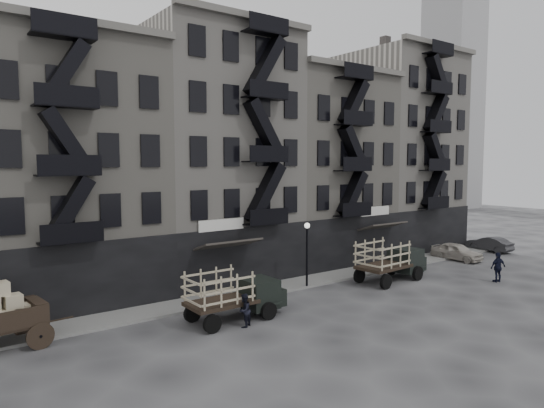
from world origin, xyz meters
TOP-DOWN VIEW (x-y plane):
  - ground at (0.00, 0.00)m, footprint 140.00×140.00m
  - sidewalk at (0.00, 3.75)m, footprint 55.00×2.50m
  - building_midwest at (-10.00, 9.83)m, footprint 10.00×11.35m
  - building_center at (-0.00, 9.82)m, footprint 10.00×11.35m
  - building_mideast at (10.00, 9.83)m, footprint 10.00×11.35m
  - building_east at (20.00, 9.82)m, footprint 10.00×11.35m
  - lamp_post at (3.00, 2.60)m, footprint 0.36×0.36m
  - distant_tower at (60.00, 30.00)m, footprint 8.00×8.00m
  - stake_truck_west at (-4.17, 0.00)m, footprint 5.40×2.29m
  - stake_truck_east at (8.87, 0.60)m, footprint 5.89×2.72m
  - car_east at (18.97, 2.05)m, footprint 1.87×4.28m
  - car_far at (25.00, 2.60)m, footprint 1.63×4.13m
  - pedestrian_mid at (-4.31, -1.18)m, footprint 1.02×0.96m
  - policeman at (14.55, -3.90)m, footprint 1.29×0.82m

SIDE VIEW (x-z plane):
  - ground at x=0.00m, z-range 0.00..0.00m
  - sidewalk at x=0.00m, z-range 0.00..0.15m
  - car_far at x=25.00m, z-range 0.00..1.34m
  - car_east at x=18.97m, z-range 0.00..1.43m
  - pedestrian_mid at x=-4.31m, z-range 0.00..1.68m
  - policeman at x=14.55m, z-range 0.00..2.04m
  - stake_truck_west at x=-4.17m, z-range 0.19..2.89m
  - stake_truck_east at x=8.87m, z-range 0.20..3.09m
  - lamp_post at x=3.00m, z-range 0.64..4.92m
  - building_midwest at x=-10.00m, z-range -0.60..15.60m
  - building_mideast at x=10.00m, z-range -0.60..15.60m
  - building_center at x=0.00m, z-range -0.60..17.60m
  - building_east at x=20.00m, z-range -0.60..18.60m
  - distant_tower at x=60.00m, z-range 0.76..66.76m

